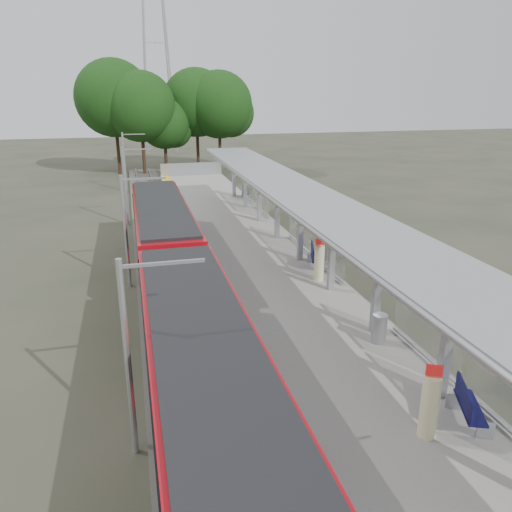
{
  "coord_description": "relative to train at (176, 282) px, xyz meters",
  "views": [
    {
      "loc": [
        -5.88,
        -4.29,
        9.12
      ],
      "look_at": [
        -0.92,
        15.34,
        2.3
      ],
      "focal_mm": 35.0,
      "sensor_mm": 36.0,
      "label": 1
    }
  ],
  "objects": [
    {
      "name": "tree_cluster",
      "position": [
        2.92,
        39.83,
        5.39
      ],
      "size": [
        19.25,
        10.57,
        12.24
      ],
      "color": "#382316",
      "rests_on": "ground"
    },
    {
      "name": "end_fence",
      "position": [
        4.5,
        31.21,
        -0.45
      ],
      "size": [
        6.0,
        0.1,
        1.2
      ],
      "primitive_type": "cube",
      "color": "#9EA0A5",
      "rests_on": "platform"
    },
    {
      "name": "tactile_strip",
      "position": [
        1.95,
        6.26,
        -1.04
      ],
      "size": [
        0.6,
        50.0,
        0.02
      ],
      "primitive_type": "cube",
      "color": "gold",
      "rests_on": "platform"
    },
    {
      "name": "bench_far",
      "position": [
        7.12,
        19.24,
        -0.54
      ],
      "size": [
        0.69,
        1.46,
        0.96
      ],
      "rotation": [
        0.0,
        0.0,
        -0.19
      ],
      "color": "#0E0D43",
      "rests_on": "platform"
    },
    {
      "name": "pylon",
      "position": [
        3.5,
        59.26,
        16.95
      ],
      "size": [
        8.0,
        4.0,
        38.0
      ],
      "primitive_type": null,
      "color": "#9EA0A5",
      "rests_on": "ground"
    },
    {
      "name": "platform",
      "position": [
        4.5,
        6.26,
        -1.55
      ],
      "size": [
        6.0,
        50.0,
        1.0
      ],
      "primitive_type": "cube",
      "color": "gray",
      "rests_on": "ground"
    },
    {
      "name": "litter_bin",
      "position": [
        6.29,
        -4.48,
        -0.55
      ],
      "size": [
        0.57,
        0.57,
        1.01
      ],
      "primitive_type": "cylinder",
      "rotation": [
        0.0,
        0.0,
        -0.18
      ],
      "color": "#9EA0A5",
      "rests_on": "platform"
    },
    {
      "name": "info_pillar_near",
      "position": [
        5.2,
        -9.13,
        -0.2
      ],
      "size": [
        0.44,
        0.44,
        1.97
      ],
      "rotation": [
        0.0,
        0.0,
        -0.42
      ],
      "color": "beige",
      "rests_on": "platform"
    },
    {
      "name": "trackbed",
      "position": [
        -0.0,
        6.26,
        -1.93
      ],
      "size": [
        3.0,
        70.0,
        0.24
      ],
      "primitive_type": "cube",
      "color": "#59544C",
      "rests_on": "ground"
    },
    {
      "name": "train",
      "position": [
        0.0,
        0.0,
        0.0
      ],
      "size": [
        2.74,
        27.6,
        3.62
      ],
      "color": "black",
      "rests_on": "ground"
    },
    {
      "name": "bench_mid",
      "position": [
        6.82,
        3.06,
        -0.47
      ],
      "size": [
        0.96,
        1.68,
        1.1
      ],
      "rotation": [
        0.0,
        0.0,
        -0.3
      ],
      "color": "#0E0D43",
      "rests_on": "platform"
    },
    {
      "name": "catenary_masts",
      "position": [
        -1.72,
        5.26,
        0.86
      ],
      "size": [
        2.08,
        48.16,
        5.4
      ],
      "color": "#9EA0A5",
      "rests_on": "ground"
    },
    {
      "name": "canopy",
      "position": [
        6.11,
        2.45,
        2.15
      ],
      "size": [
        3.27,
        38.0,
        3.66
      ],
      "color": "#9EA0A5",
      "rests_on": "platform"
    },
    {
      "name": "info_pillar_far",
      "position": [
        6.4,
        1.39,
        -0.22
      ],
      "size": [
        0.44,
        0.44,
        1.93
      ],
      "rotation": [
        0.0,
        0.0,
        -0.24
      ],
      "color": "beige",
      "rests_on": "platform"
    },
    {
      "name": "bench_near",
      "position": [
        6.41,
        -8.96,
        -0.49
      ],
      "size": [
        1.04,
        1.62,
        1.07
      ],
      "rotation": [
        0.0,
        0.0,
        -0.39
      ],
      "color": "#0E0D43",
      "rests_on": "platform"
    }
  ]
}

